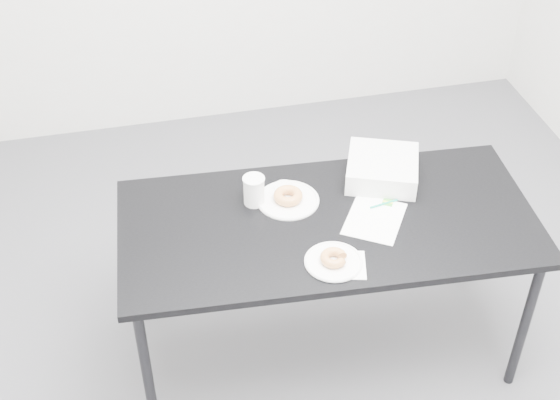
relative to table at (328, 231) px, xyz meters
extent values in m
plane|color=#4C4B50|center=(-0.09, 0.05, -0.71)|extent=(4.00, 4.00, 0.00)
cube|color=black|center=(0.00, 0.00, 0.04)|extent=(1.73, 0.90, 0.03)
cylinder|color=black|center=(-0.80, -0.28, -0.34)|extent=(0.04, 0.04, 0.74)
cylinder|color=black|center=(-0.76, 0.38, -0.34)|extent=(0.04, 0.04, 0.74)
cylinder|color=black|center=(0.76, -0.38, -0.34)|extent=(0.04, 0.04, 0.74)
cylinder|color=black|center=(0.80, 0.28, -0.34)|extent=(0.04, 0.04, 0.74)
cube|color=white|center=(0.18, -0.04, 0.06)|extent=(0.32, 0.34, 0.00)
cube|color=green|center=(0.27, 0.05, 0.06)|extent=(0.06, 0.06, 0.00)
cylinder|color=#0D9374|center=(0.25, 0.04, 0.06)|extent=(0.13, 0.03, 0.01)
cube|color=white|center=(-0.01, -0.27, 0.06)|extent=(0.19, 0.19, 0.00)
cylinder|color=white|center=(-0.05, -0.24, 0.06)|extent=(0.22, 0.22, 0.01)
torus|color=#BD783C|center=(-0.05, -0.24, 0.08)|extent=(0.14, 0.14, 0.03)
cylinder|color=white|center=(-0.13, 0.15, 0.06)|extent=(0.26, 0.26, 0.01)
torus|color=#BD783C|center=(-0.13, 0.15, 0.09)|extent=(0.15, 0.15, 0.04)
cylinder|color=white|center=(-0.27, 0.18, 0.12)|extent=(0.08, 0.08, 0.13)
cylinder|color=white|center=(-0.13, 0.24, 0.06)|extent=(0.09, 0.09, 0.01)
cube|color=silver|center=(0.30, 0.22, 0.11)|extent=(0.38, 0.38, 0.10)
camera|label=1|loc=(-0.72, -2.27, 2.11)|focal=50.00mm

